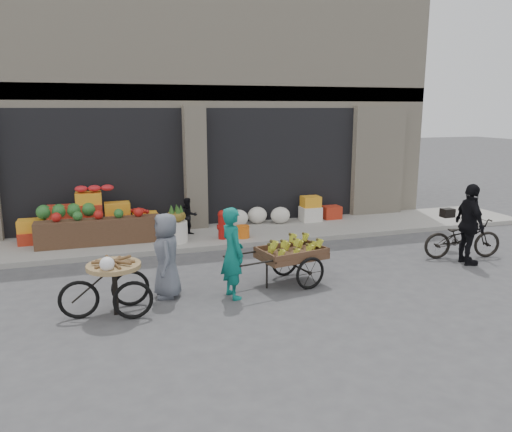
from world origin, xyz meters
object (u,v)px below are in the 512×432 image
object	(u,v)px
fire_hydrant	(222,223)
tricycle_cart	(114,280)
orange_bucket	(243,232)
cyclist	(470,224)
bicycle	(462,238)
vendor_grey	(167,255)
banana_cart	(289,252)
vendor_woman	(232,253)
pineapple_bin	(177,232)
seated_person	(188,216)

from	to	relation	value
fire_hydrant	tricycle_cart	xyz separation A→B (m)	(-2.66, -3.59, 0.06)
orange_bucket	tricycle_cart	size ratio (longest dim) A/B	0.23
fire_hydrant	cyclist	size ratio (longest dim) A/B	0.42
orange_bucket	bicycle	xyz separation A→B (m)	(4.19, -2.69, 0.18)
fire_hydrant	tricycle_cart	size ratio (longest dim) A/B	0.50
bicycle	vendor_grey	bearing A→B (deg)	104.67
banana_cart	vendor_woman	size ratio (longest dim) A/B	1.35
bicycle	banana_cart	bearing A→B (deg)	107.03
pineapple_bin	vendor_grey	xyz separation A→B (m)	(-0.66, -3.12, 0.37)
fire_hydrant	banana_cart	xyz separation A→B (m)	(0.49, -3.13, 0.11)
bicycle	seated_person	bearing A→B (deg)	69.64
tricycle_cart	pineapple_bin	bearing A→B (deg)	66.77
fire_hydrant	vendor_grey	xyz separation A→B (m)	(-1.76, -3.07, 0.24)
pineapple_bin	vendor_woman	bearing A→B (deg)	-83.25
pineapple_bin	banana_cart	size ratio (longest dim) A/B	0.24
pineapple_bin	tricycle_cart	world-z (taller)	tricycle_cart
banana_cart	vendor_grey	xyz separation A→B (m)	(-2.24, 0.06, 0.12)
orange_bucket	pineapple_bin	bearing A→B (deg)	176.42
vendor_grey	cyclist	bearing A→B (deg)	94.36
seated_person	vendor_grey	world-z (taller)	vendor_grey
fire_hydrant	orange_bucket	xyz separation A→B (m)	(0.50, -0.05, -0.23)
vendor_grey	bicycle	size ratio (longest dim) A/B	0.86
banana_cart	cyclist	size ratio (longest dim) A/B	1.26
pineapple_bin	vendor_grey	world-z (taller)	vendor_grey
pineapple_bin	orange_bucket	xyz separation A→B (m)	(1.60, -0.10, -0.10)
pineapple_bin	bicycle	bearing A→B (deg)	-25.74
pineapple_bin	vendor_grey	distance (m)	3.20
orange_bucket	vendor_woman	size ratio (longest dim) A/B	0.20
fire_hydrant	seated_person	xyz separation A→B (m)	(-0.70, 0.65, 0.08)
seated_person	cyclist	world-z (taller)	cyclist
pineapple_bin	fire_hydrant	xyz separation A→B (m)	(1.10, -0.05, 0.13)
cyclist	pineapple_bin	bearing A→B (deg)	72.10
seated_person	banana_cart	size ratio (longest dim) A/B	0.43
cyclist	vendor_woman	bearing A→B (deg)	105.16
seated_person	vendor_woman	bearing A→B (deg)	-99.81
fire_hydrant	cyclist	xyz separation A→B (m)	(4.49, -3.14, 0.35)
seated_person	vendor_woman	distance (m)	4.10
cyclist	tricycle_cart	bearing A→B (deg)	105.40
pineapple_bin	orange_bucket	bearing A→B (deg)	-3.58
fire_hydrant	vendor_woman	bearing A→B (deg)	-101.26
seated_person	cyclist	xyz separation A→B (m)	(5.19, -3.79, 0.27)
pineapple_bin	vendor_woman	xyz separation A→B (m)	(0.41, -3.50, 0.43)
vendor_grey	vendor_woman	bearing A→B (deg)	75.47
bicycle	cyclist	size ratio (longest dim) A/B	1.01
tricycle_cart	bicycle	world-z (taller)	tricycle_cart
orange_bucket	vendor_woman	bearing A→B (deg)	-109.25
seated_person	vendor_grey	xyz separation A→B (m)	(-1.06, -3.72, 0.15)
banana_cart	seated_person	bearing A→B (deg)	96.46
vendor_woman	fire_hydrant	bearing A→B (deg)	-21.52
vendor_woman	vendor_grey	xyz separation A→B (m)	(-1.07, 0.38, -0.06)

